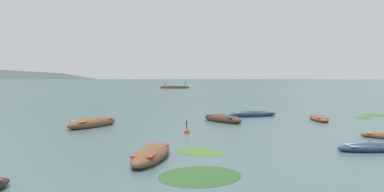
# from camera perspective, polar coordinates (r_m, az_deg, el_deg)

# --- Properties ---
(ground_plane) EXTENTS (6000.00, 6000.00, 0.00)m
(ground_plane) POSITION_cam_1_polar(r_m,az_deg,el_deg) (1506.16, 0.38, 2.75)
(ground_plane) COLOR #476066
(mountain_1) EXTENTS (1962.62, 1962.62, 591.97)m
(mountain_1) POSITION_cam_1_polar(r_m,az_deg,el_deg) (2033.06, -15.56, 11.05)
(mountain_1) COLOR #4C5B56
(mountain_1) RESTS_ON ground
(mountain_2) EXTENTS (1402.82, 1402.82, 397.36)m
(mountain_2) POSITION_cam_1_polar(r_m,az_deg,el_deg) (2108.64, 6.43, 8.17)
(mountain_2) COLOR #4C5B56
(mountain_2) RESTS_ON ground
(mountain_3) EXTENTS (1248.22, 1248.22, 295.04)m
(mountain_3) POSITION_cam_1_polar(r_m,az_deg,el_deg) (2374.18, 23.93, 6.11)
(mountain_3) COLOR slate
(mountain_3) RESTS_ON ground
(rowboat_0) EXTENTS (3.46, 4.68, 0.85)m
(rowboat_0) POSITION_cam_1_polar(r_m,az_deg,el_deg) (27.02, -15.46, -4.13)
(rowboat_0) COLOR brown
(rowboat_0) RESTS_ON ground
(rowboat_2) EXTENTS (1.26, 3.61, 0.51)m
(rowboat_2) POSITION_cam_1_polar(r_m,az_deg,el_deg) (31.60, 19.41, -3.38)
(rowboat_2) COLOR brown
(rowboat_2) RESTS_ON ground
(rowboat_3) EXTENTS (3.77, 1.36, 0.48)m
(rowboat_3) POSITION_cam_1_polar(r_m,az_deg,el_deg) (19.56, 26.85, -7.33)
(rowboat_3) COLOR navy
(rowboat_3) RESTS_ON ground
(rowboat_4) EXTENTS (4.73, 2.47, 0.62)m
(rowboat_4) POSITION_cam_1_polar(r_m,az_deg,el_deg) (33.44, 9.63, -2.86)
(rowboat_4) COLOR navy
(rowboat_4) RESTS_ON ground
(rowboat_6) EXTENTS (1.90, 4.35, 0.71)m
(rowboat_6) POSITION_cam_1_polar(r_m,az_deg,el_deg) (15.80, -6.43, -9.17)
(rowboat_6) COLOR brown
(rowboat_6) RESTS_ON ground
(rowboat_8) EXTENTS (3.55, 4.16, 0.76)m
(rowboat_8) POSITION_cam_1_polar(r_m,az_deg,el_deg) (29.05, 4.82, -3.61)
(rowboat_8) COLOR #4C3323
(rowboat_8) RESTS_ON ground
(ferry_0) EXTENTS (9.51, 4.81, 2.54)m
(ferry_0) POSITION_cam_1_polar(r_m,az_deg,el_deg) (121.43, -2.71, 1.43)
(ferry_0) COLOR brown
(ferry_0) RESTS_ON ground
(mooring_buoy) EXTENTS (0.36, 0.36, 0.90)m
(mooring_buoy) POSITION_cam_1_polar(r_m,az_deg,el_deg) (23.04, -0.85, -5.66)
(mooring_buoy) COLOR #DB4C1E
(mooring_buoy) RESTS_ON ground
(weed_patch_0) EXTENTS (3.05, 3.02, 0.14)m
(weed_patch_0) POSITION_cam_1_polar(r_m,az_deg,el_deg) (37.94, 27.08, -2.75)
(weed_patch_0) COLOR #38662D
(weed_patch_0) RESTS_ON ground
(weed_patch_1) EXTENTS (2.16, 2.84, 0.14)m
(weed_patch_1) POSITION_cam_1_polar(r_m,az_deg,el_deg) (35.33, 25.47, -3.11)
(weed_patch_1) COLOR #38662D
(weed_patch_1) RESTS_ON ground
(weed_patch_2) EXTENTS (3.31, 3.24, 0.14)m
(weed_patch_2) POSITION_cam_1_polar(r_m,az_deg,el_deg) (17.31, 1.32, -8.83)
(weed_patch_2) COLOR #477033
(weed_patch_2) RESTS_ON ground
(weed_patch_3) EXTENTS (4.16, 4.11, 0.14)m
(weed_patch_3) POSITION_cam_1_polar(r_m,az_deg,el_deg) (13.21, 1.25, -12.55)
(weed_patch_3) COLOR #2D5628
(weed_patch_3) RESTS_ON ground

